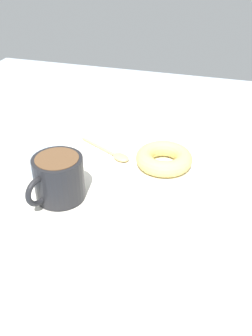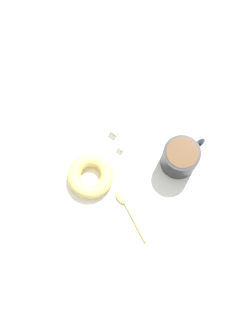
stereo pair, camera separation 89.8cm
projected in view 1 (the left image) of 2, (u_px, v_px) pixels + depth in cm
name	position (u px, v px, depth cm)	size (l,w,h in cm)	color
ground_plane	(119.00, 185.00, 67.50)	(120.00, 120.00, 2.00)	#99A8B7
napkin	(126.00, 178.00, 67.40)	(31.76, 31.76, 0.30)	white
coffee_cup	(58.00, 178.00, 60.42)	(10.85, 8.17, 7.45)	black
donut	(164.00, 158.00, 69.91)	(10.56, 10.56, 3.03)	#E5C66B
spoon	(114.00, 154.00, 73.41)	(7.54, 12.38, 0.90)	#D8B772
sugar_cube	(142.00, 190.00, 62.67)	(1.57, 1.57, 1.57)	white
sugar_cube_extra	(160.00, 202.00, 59.69)	(1.95, 1.95, 1.95)	white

